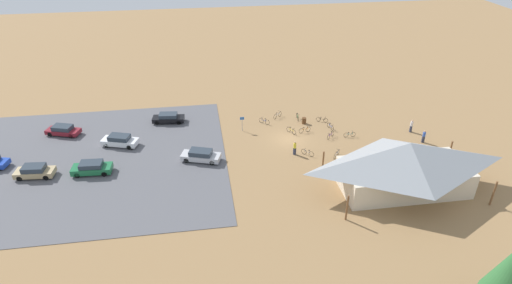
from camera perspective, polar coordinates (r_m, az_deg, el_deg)
ground at (r=56.84m, az=4.43°, el=0.41°), size 160.00×160.00×0.00m
parking_lot_asphalt at (r=56.20m, az=-23.50°, el=-2.60°), size 37.21×28.67×0.05m
bike_pavilion at (r=48.28m, az=19.51°, el=-2.72°), size 16.11×8.70×5.76m
trash_bin at (r=60.80m, az=6.45°, el=2.86°), size 0.60×0.60×0.90m
lot_sign at (r=58.07m, az=-1.88°, el=2.74°), size 0.56×0.08×2.20m
bicycle_blue_lone_west at (r=60.39m, az=1.11°, el=2.81°), size 1.35×1.17×0.86m
bicycle_white_near_porch at (r=62.19m, az=2.91°, el=3.62°), size 1.43×1.21×0.90m
bicycle_red_front_row at (r=50.39m, az=9.15°, el=-3.64°), size 1.04×1.39×0.85m
bicycle_teal_edge_north at (r=58.36m, az=12.43°, el=0.98°), size 1.65×0.48×0.80m
bicycle_orange_lone_east at (r=58.47m, az=6.55°, el=1.62°), size 1.76×0.60×0.85m
bicycle_black_yard_center at (r=61.66m, az=8.84°, el=2.98°), size 1.55×0.82×0.81m
bicycle_silver_mid_cluster at (r=53.30m, az=6.93°, el=-1.43°), size 1.34×1.20×0.82m
bicycle_purple_yard_left at (r=57.68m, az=9.97°, el=0.91°), size 1.31×1.22×0.83m
bicycle_green_trailside at (r=61.92m, az=5.58°, el=3.38°), size 0.48×1.72×0.92m
bicycle_yellow_yard_front at (r=58.08m, az=4.75°, el=1.52°), size 0.99×1.54×0.87m
bicycle_blue_edge_south at (r=59.89m, az=9.94°, el=2.06°), size 0.55×1.70×0.85m
bicycle_white_by_bin at (r=53.52m, az=10.75°, el=-1.63°), size 1.16×1.43×0.89m
car_black_far_end at (r=61.86m, az=-11.66°, el=3.18°), size 4.60×2.20×1.34m
car_white_inner_stall at (r=57.49m, az=-17.79°, el=0.19°), size 4.92×3.08×1.47m
car_silver_end_stall at (r=52.05m, az=-7.41°, el=-1.81°), size 5.04×3.16×1.44m
car_tan_second_row at (r=54.93m, az=-27.54°, el=-3.50°), size 4.44×2.15×1.45m
car_green_by_curb at (r=52.86m, az=-21.15°, el=-3.25°), size 4.58×2.08×1.47m
car_maroon_mid_lot at (r=62.96m, az=-24.44°, el=1.45°), size 4.79×3.03×1.35m
visitor_by_pavilion at (r=59.64m, az=21.57°, el=0.74°), size 0.37×0.36×1.75m
visitor_at_bikes at (r=53.03m, az=5.22°, el=-0.75°), size 0.40×0.38×1.85m
visitor_crossing_yard at (r=61.74m, az=20.09°, el=2.07°), size 0.36×0.36×1.79m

